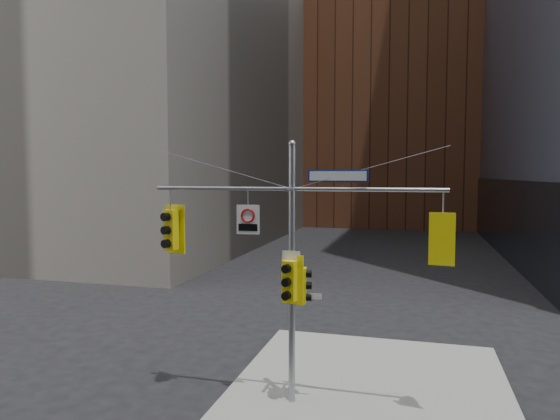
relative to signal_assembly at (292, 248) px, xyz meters
The scene contains 12 objects.
sidewalk_corner 5.18m from the signal_assembly, 45.10° to the left, with size 8.00×8.00×0.15m, color gray.
brick_midrise 56.82m from the signal_assembly, 90.00° to the left, with size 26.00×20.00×28.00m, color brown.
signal_assembly is the anchor object (origin of this frame).
traffic_light_west_arm 3.63m from the signal_assembly, behind, with size 0.67×0.62×1.43m.
traffic_light_east_arm 3.88m from the signal_assembly, ahead, with size 0.63×0.53×1.31m.
traffic_light_pole_side 1.07m from the signal_assembly, ahead, with size 0.40×0.34×0.97m.
traffic_light_pole_front 0.89m from the signal_assembly, 89.74° to the right, with size 0.63×0.56×1.33m.
street_sign_blade 2.29m from the signal_assembly, ahead, with size 1.62×0.24×0.32m.
regulatory_sign_arm 1.46m from the signal_assembly, behind, with size 0.65×0.08×0.81m.
regulatory_sign_pole 0.44m from the signal_assembly, 90.00° to the right, with size 0.50×0.07×0.66m.
street_blade_ew 1.38m from the signal_assembly, ahead, with size 0.74×0.05×0.15m.
street_blade_ns 1.58m from the signal_assembly, 90.00° to the left, with size 0.11×0.81×0.16m.
Camera 1 is at (3.21, -10.97, 6.38)m, focal length 32.00 mm.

